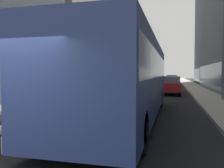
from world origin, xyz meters
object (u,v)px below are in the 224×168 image
at_px(transit_bus, 127,75).
at_px(car_red_coupe, 170,85).
at_px(dalmatian_dog, 8,129).
at_px(car_black_suv, 172,80).
at_px(car_grey_wagon, 138,82).

xyz_separation_m(transit_bus, car_red_coupe, (1.60, 12.34, -0.95)).
xyz_separation_m(car_red_coupe, dalmatian_dog, (-3.63, -16.98, -0.31)).
height_order(car_red_coupe, car_black_suv, same).
relative_size(transit_bus, car_red_coupe, 2.45).
bearing_deg(dalmatian_dog, car_red_coupe, 77.94).
bearing_deg(transit_bus, car_red_coupe, 82.61).
bearing_deg(car_grey_wagon, dalmatian_dog, -89.12).
bearing_deg(dalmatian_dog, car_black_suv, 84.03).
xyz_separation_m(car_black_suv, dalmatian_dog, (-3.63, -34.67, -0.31)).
height_order(car_black_suv, car_grey_wagon, same).
distance_m(car_red_coupe, car_black_suv, 17.69).
height_order(car_red_coupe, car_grey_wagon, same).
distance_m(transit_bus, car_red_coupe, 12.48).
relative_size(car_red_coupe, dalmatian_dog, 4.89).
xyz_separation_m(transit_bus, car_grey_wagon, (-2.40, 19.66, -0.96)).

